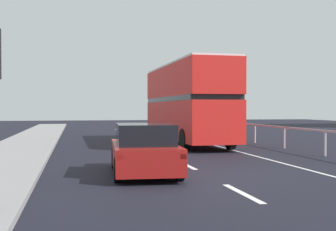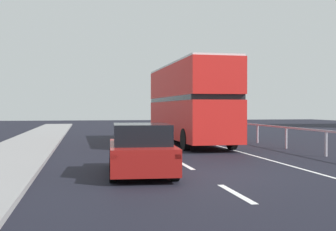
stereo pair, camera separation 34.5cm
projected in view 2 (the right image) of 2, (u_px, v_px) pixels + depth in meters
ground_plane at (202, 177)px, 12.62m from camera, size 73.10×120.00×0.10m
lane_paint_markings at (199, 148)px, 21.20m from camera, size 3.54×46.00×0.01m
bridge_side_railing at (271, 129)px, 22.60m from camera, size 0.10×42.00×1.05m
double_decker_bus_red at (189, 102)px, 23.64m from camera, size 2.64×10.45×4.26m
hatchback_car_near at (141, 150)px, 12.75m from camera, size 2.01×4.21×1.46m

